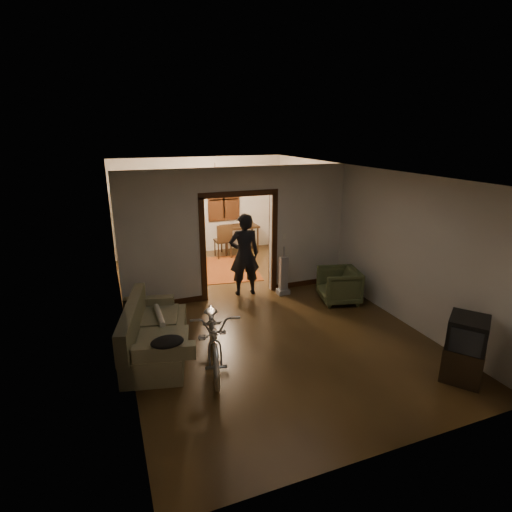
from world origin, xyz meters
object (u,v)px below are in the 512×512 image
bicycle (214,333)px  desk (240,239)px  locker (157,224)px  person (244,255)px  armchair (339,285)px  sofa (156,328)px

bicycle → desk: bicycle is taller
locker → desk: bearing=-2.0°
person → armchair: bearing=153.9°
sofa → person: 2.89m
bicycle → person: 2.84m
armchair → desk: size_ratio=0.74×
sofa → locker: (0.74, 5.15, 0.55)m
sofa → armchair: 3.97m
sofa → armchair: (3.91, 0.73, -0.09)m
person → desk: size_ratio=1.68×
sofa → armchair: sofa is taller
sofa → armchair: bearing=23.7°
desk → person: bearing=-114.6°
bicycle → desk: size_ratio=1.83×
locker → desk: size_ratio=1.84×
armchair → locker: bearing=-130.9°
person → sofa: bearing=47.3°
desk → armchair: bearing=-86.7°
sofa → locker: bearing=94.9°
bicycle → armchair: 3.38m
armchair → person: person is taller
person → locker: size_ratio=0.91×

